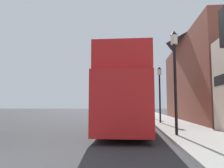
# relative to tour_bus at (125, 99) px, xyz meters

# --- Properties ---
(ground_plane) EXTENTS (144.00, 144.00, 0.00)m
(ground_plane) POSITION_rel_tour_bus_xyz_m (-3.89, 12.59, -1.84)
(ground_plane) COLOR #333335
(sidewalk) EXTENTS (3.04, 108.00, 0.14)m
(sidewalk) POSITION_rel_tour_bus_xyz_m (3.49, 9.59, -1.77)
(sidewalk) COLOR #999993
(sidewalk) RESTS_ON ground_plane
(brick_terrace_rear) EXTENTS (6.00, 16.32, 9.98)m
(brick_terrace_rear) POSITION_rel_tour_bus_xyz_m (8.01, 8.44, 3.15)
(brick_terrace_rear) COLOR brown
(brick_terrace_rear) RESTS_ON ground_plane
(tour_bus) EXTENTS (2.48, 9.80, 4.11)m
(tour_bus) POSITION_rel_tour_bus_xyz_m (0.00, 0.00, 0.00)
(tour_bus) COLOR red
(tour_bus) RESTS_ON ground_plane
(parked_car_ahead_of_bus) EXTENTS (2.05, 4.20, 1.44)m
(parked_car_ahead_of_bus) POSITION_rel_tour_bus_xyz_m (0.82, 8.72, -1.17)
(parked_car_ahead_of_bus) COLOR silver
(parked_car_ahead_of_bus) RESTS_ON ground_plane
(lamp_post_nearest) EXTENTS (0.35, 0.35, 4.91)m
(lamp_post_nearest) POSITION_rel_tour_bus_xyz_m (2.42, -2.61, 1.67)
(lamp_post_nearest) COLOR black
(lamp_post_nearest) RESTS_ON sidewalk
(lamp_post_second) EXTENTS (0.35, 0.35, 4.43)m
(lamp_post_second) POSITION_rel_tour_bus_xyz_m (2.59, 4.54, 1.37)
(lamp_post_second) COLOR black
(lamp_post_second) RESTS_ON sidewalk
(lamp_post_third) EXTENTS (0.35, 0.35, 5.02)m
(lamp_post_third) POSITION_rel_tour_bus_xyz_m (2.35, 11.68, 1.73)
(lamp_post_third) COLOR black
(lamp_post_third) RESTS_ON sidewalk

